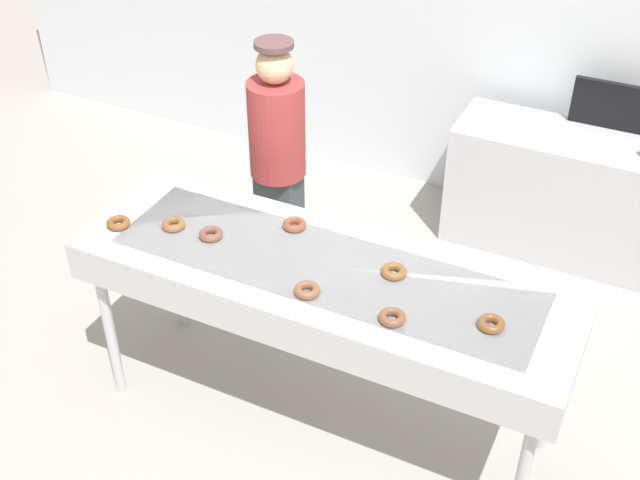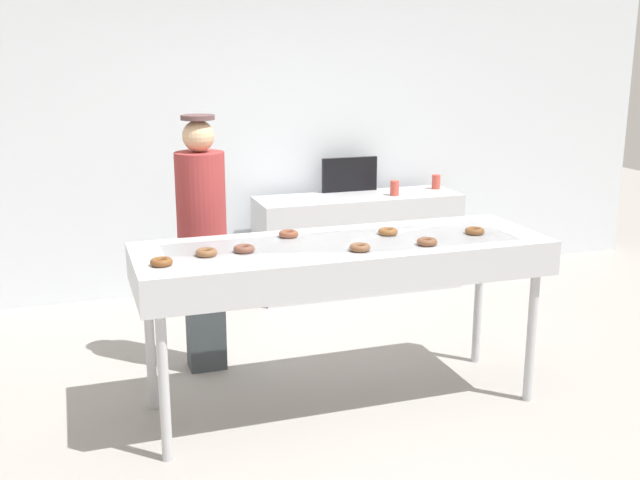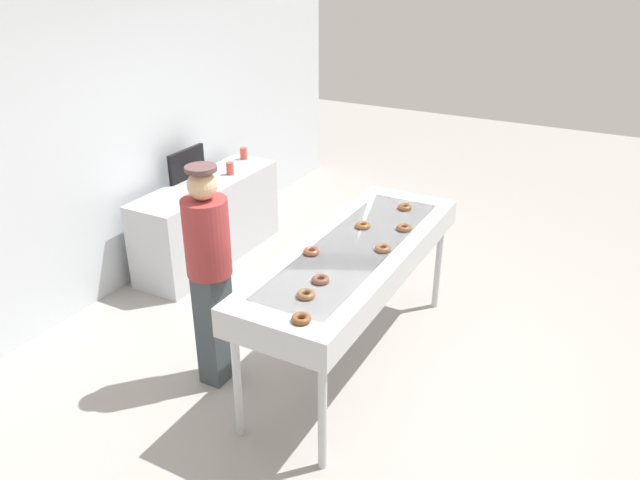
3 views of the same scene
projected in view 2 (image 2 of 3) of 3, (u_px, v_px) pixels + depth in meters
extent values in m
plane|color=#9E9993|center=(342.00, 404.00, 4.58)|extent=(16.00, 16.00, 0.00)
cube|color=silver|center=(242.00, 120.00, 6.53)|extent=(8.00, 0.12, 2.95)
cube|color=#B7BABF|center=(343.00, 259.00, 4.36)|extent=(2.37, 0.78, 0.20)
cube|color=slate|center=(344.00, 249.00, 4.34)|extent=(2.02, 0.55, 0.08)
cylinder|color=#B7BABF|center=(164.00, 388.00, 3.86)|extent=(0.06, 0.06, 0.81)
cylinder|color=#B7BABF|center=(531.00, 338.00, 4.53)|extent=(0.06, 0.06, 0.81)
cylinder|color=#B7BABF|center=(150.00, 344.00, 4.43)|extent=(0.06, 0.06, 0.81)
cylinder|color=#B7BABF|center=(478.00, 305.00, 5.10)|extent=(0.06, 0.06, 0.81)
torus|color=brown|center=(206.00, 252.00, 4.04)|extent=(0.15, 0.15, 0.04)
torus|color=brown|center=(161.00, 262.00, 3.87)|extent=(0.13, 0.13, 0.04)
torus|color=brown|center=(427.00, 242.00, 4.27)|extent=(0.12, 0.12, 0.04)
torus|color=brown|center=(388.00, 232.00, 4.50)|extent=(0.14, 0.14, 0.04)
torus|color=brown|center=(244.00, 249.00, 4.12)|extent=(0.16, 0.16, 0.04)
torus|color=brown|center=(475.00, 231.00, 4.52)|extent=(0.15, 0.15, 0.04)
torus|color=brown|center=(360.00, 247.00, 4.14)|extent=(0.12, 0.12, 0.04)
torus|color=brown|center=(289.00, 234.00, 4.45)|extent=(0.13, 0.13, 0.04)
cube|color=#383F43|center=(205.00, 304.00, 5.00)|extent=(0.24, 0.18, 0.90)
cylinder|color=#993333|center=(201.00, 195.00, 4.82)|extent=(0.32, 0.32, 0.55)
sphere|color=tan|center=(198.00, 136.00, 4.73)|extent=(0.20, 0.20, 0.20)
cylinder|color=brown|center=(198.00, 117.00, 4.70)|extent=(0.21, 0.21, 0.03)
cube|color=#B7BABF|center=(358.00, 243.00, 6.66)|extent=(1.79, 0.54, 0.84)
cylinder|color=#CC4C3F|center=(436.00, 182.00, 6.86)|extent=(0.08, 0.08, 0.13)
cylinder|color=#CC4C3F|center=(395.00, 188.00, 6.56)|extent=(0.08, 0.08, 0.13)
cube|color=black|center=(350.00, 174.00, 6.72)|extent=(0.51, 0.04, 0.30)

